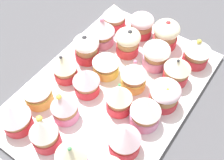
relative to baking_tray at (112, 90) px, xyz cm
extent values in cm
cube|color=#4C4C51|center=(0.00, 0.00, -2.10)|extent=(180.00, 180.00, 3.00)
cube|color=silver|center=(0.00, 0.00, 0.00)|extent=(47.62, 33.26, 1.20)
cylinder|color=#D1333D|center=(-17.32, -11.45, 1.72)|extent=(5.90, 5.90, 2.24)
cylinder|color=#AD7F51|center=(-17.32, -11.45, 3.41)|extent=(5.42, 5.42, 1.15)
cone|color=white|center=(-17.32, -11.45, 5.78)|extent=(5.91, 5.91, 3.60)
cylinder|color=pink|center=(-10.30, -10.29, 1.82)|extent=(5.90, 5.90, 2.44)
cylinder|color=#AD7F51|center=(-10.30, -10.29, 3.81)|extent=(5.20, 5.20, 1.54)
cone|color=silver|center=(-10.30, -10.29, 6.28)|extent=(6.41, 6.41, 3.40)
sphere|color=pink|center=(-10.50, -10.23, 7.80)|extent=(1.16, 1.16, 1.16)
cylinder|color=#D1333D|center=(-4.02, -10.07, 1.92)|extent=(5.73, 5.73, 2.64)
cylinder|color=#AD7F51|center=(-4.02, -10.07, 4.01)|extent=(5.15, 5.15, 1.54)
ellipsoid|color=white|center=(-4.02, -10.07, 5.72)|extent=(6.06, 6.06, 3.14)
sphere|color=#333338|center=(-4.01, -10.35, 7.11)|extent=(1.20, 1.20, 1.20)
cylinder|color=#D1333D|center=(3.35, -10.36, 1.74)|extent=(5.33, 5.33, 2.28)
cylinder|color=#AD7F51|center=(3.35, -10.36, 3.54)|extent=(4.86, 4.86, 1.32)
cone|color=#F4EDC6|center=(3.35, -10.36, 5.92)|extent=(5.58, 5.58, 3.45)
sphere|color=#333338|center=(3.77, -10.54, 7.54)|extent=(0.70, 0.70, 0.70)
cylinder|color=#EFC651|center=(11.59, -10.77, 1.93)|extent=(5.86, 5.86, 2.67)
cylinder|color=#AD7F51|center=(11.59, -10.77, 3.89)|extent=(5.26, 5.26, 1.24)
cone|color=white|center=(11.59, -10.77, 6.30)|extent=(6.07, 6.07, 3.58)
cylinder|color=#D1333D|center=(18.46, -9.92, 1.81)|extent=(5.86, 5.86, 2.42)
cylinder|color=#AD7F51|center=(18.46, -9.92, 3.70)|extent=(5.57, 5.57, 1.35)
cone|color=silver|center=(18.46, -9.92, 6.05)|extent=(6.37, 6.37, 3.35)
cylinder|color=#D1333D|center=(-18.52, -3.91, 1.72)|extent=(5.56, 5.56, 2.24)
cylinder|color=#AD7F51|center=(-18.52, -3.91, 3.53)|extent=(5.27, 5.27, 1.39)
ellipsoid|color=silver|center=(-18.52, -3.91, 5.21)|extent=(6.10, 6.10, 3.28)
cylinder|color=#D1333D|center=(-11.15, -3.26, 1.95)|extent=(5.43, 5.43, 2.69)
cylinder|color=#AD7F51|center=(-11.15, -3.26, 3.99)|extent=(5.11, 5.11, 1.39)
ellipsoid|color=#F4EDC6|center=(-11.15, -3.26, 5.74)|extent=(5.99, 5.99, 3.53)
sphere|color=#333338|center=(-11.22, -2.89, 7.33)|extent=(1.16, 1.16, 1.16)
cylinder|color=#EFC651|center=(-2.97, -3.74, 1.86)|extent=(5.87, 5.87, 2.52)
cylinder|color=#AD7F51|center=(-2.97, -3.74, 3.65)|extent=(5.31, 5.31, 1.07)
cone|color=white|center=(-2.97, -3.74, 5.78)|extent=(6.15, 6.15, 3.17)
cylinder|color=#D1333D|center=(3.66, -4.08, 1.76)|extent=(5.49, 5.49, 2.32)
cylinder|color=#AD7F51|center=(3.66, -4.08, 3.54)|extent=(5.21, 5.21, 1.24)
cone|color=silver|center=(3.66, -4.08, 5.89)|extent=(5.84, 5.84, 3.47)
cylinder|color=pink|center=(11.25, -3.64, 1.83)|extent=(5.31, 5.31, 2.45)
cylinder|color=#AD7F51|center=(11.25, -3.64, 3.71)|extent=(5.07, 5.07, 1.31)
cone|color=silver|center=(11.25, -3.64, 6.06)|extent=(5.43, 5.43, 3.40)
sphere|color=#EAD64C|center=(11.54, -4.11, 7.59)|extent=(1.13, 1.13, 1.13)
cylinder|color=#D1333D|center=(17.84, -2.73, 1.95)|extent=(5.39, 5.39, 2.71)
cylinder|color=#AD7F51|center=(17.84, -2.73, 4.08)|extent=(4.90, 4.90, 1.55)
cone|color=white|center=(17.84, -2.73, 6.83)|extent=(5.43, 5.43, 3.96)
sphere|color=#EAD64C|center=(17.42, -3.20, 8.63)|extent=(1.17, 1.17, 1.17)
cylinder|color=#D1333D|center=(-18.65, 2.84, 1.82)|extent=(5.98, 5.98, 2.45)
cylinder|color=#AD7F51|center=(-18.65, 2.84, 3.78)|extent=(5.34, 5.34, 1.47)
ellipsoid|color=#F4EDC6|center=(-18.65, 2.84, 5.73)|extent=(6.40, 6.40, 4.06)
sphere|color=red|center=(-18.68, 2.87, 7.58)|extent=(1.20, 1.20, 1.20)
cylinder|color=pink|center=(-11.57, 4.20, 1.95)|extent=(5.90, 5.90, 2.71)
cylinder|color=#AD7F51|center=(-11.57, 4.20, 3.81)|extent=(5.42, 5.42, 1.00)
ellipsoid|color=white|center=(-11.57, 4.20, 5.37)|extent=(6.30, 6.30, 3.54)
cylinder|color=#EFC651|center=(-3.26, 3.42, 1.87)|extent=(5.48, 5.48, 2.54)
cylinder|color=#AD7F51|center=(-3.26, 3.42, 3.90)|extent=(4.96, 4.96, 1.50)
cone|color=white|center=(-3.26, 3.42, 6.36)|extent=(5.73, 5.73, 3.43)
sphere|color=pink|center=(-3.85, 3.14, 7.95)|extent=(0.85, 0.85, 0.85)
cylinder|color=#D1333D|center=(3.45, 4.17, 1.88)|extent=(5.35, 5.35, 2.56)
cylinder|color=#AD7F51|center=(3.45, 4.17, 3.88)|extent=(4.74, 4.74, 1.44)
cone|color=#F4EDC6|center=(3.45, 4.17, 6.25)|extent=(5.41, 5.41, 3.31)
sphere|color=#4CB266|center=(2.86, 3.75, 7.82)|extent=(0.60, 0.60, 0.60)
cylinder|color=#AD7F51|center=(18.26, 4.11, 3.97)|extent=(4.95, 4.95, 1.19)
cone|color=#F4EDC6|center=(18.26, 4.11, 6.43)|extent=(5.85, 5.85, 3.74)
sphere|color=#4CB266|center=(18.50, 4.50, 8.19)|extent=(0.74, 0.74, 0.74)
cylinder|color=#D1333D|center=(-17.51, 11.59, 1.88)|extent=(5.91, 5.91, 2.57)
cylinder|color=#AD7F51|center=(-17.51, 11.59, 3.95)|extent=(5.53, 5.53, 1.57)
cone|color=white|center=(-17.51, 11.59, 6.14)|extent=(6.34, 6.34, 2.81)
sphere|color=#EAD64C|center=(-17.41, 11.27, 7.38)|extent=(1.10, 1.10, 1.10)
cylinder|color=#D1333D|center=(-10.06, 10.24, 1.95)|extent=(5.64, 5.64, 2.70)
cylinder|color=#AD7F51|center=(-10.06, 10.24, 4.03)|extent=(5.37, 5.37, 1.44)
cone|color=#F4EDC6|center=(-10.06, 10.24, 6.18)|extent=(5.90, 5.90, 2.86)
sphere|color=#333338|center=(-9.59, 10.09, 7.51)|extent=(0.63, 0.63, 0.63)
cylinder|color=#D1333D|center=(-3.03, 11.08, 1.72)|extent=(6.15, 6.15, 2.25)
cylinder|color=#AD7F51|center=(-3.03, 11.08, 3.51)|extent=(5.85, 5.85, 1.32)
ellipsoid|color=silver|center=(-3.03, 11.08, 5.15)|extent=(6.48, 6.48, 3.26)
sphere|color=#EAD64C|center=(-2.44, 11.58, 6.68)|extent=(0.60, 0.60, 0.60)
cylinder|color=pink|center=(3.07, 10.11, 1.84)|extent=(6.02, 6.02, 2.48)
cylinder|color=#AD7F51|center=(3.07, 10.11, 3.85)|extent=(5.43, 5.43, 1.55)
cone|color=white|center=(3.07, 10.11, 6.41)|extent=(6.13, 6.13, 3.57)
cylinder|color=#D1333D|center=(10.14, 9.94, 1.89)|extent=(6.06, 6.06, 2.57)
cylinder|color=#AD7F51|center=(10.14, 9.94, 3.71)|extent=(5.52, 5.52, 1.07)
cone|color=silver|center=(10.14, 9.94, 6.19)|extent=(6.14, 6.14, 3.89)
camera|label=1|loc=(30.45, 21.36, 51.56)|focal=45.52mm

